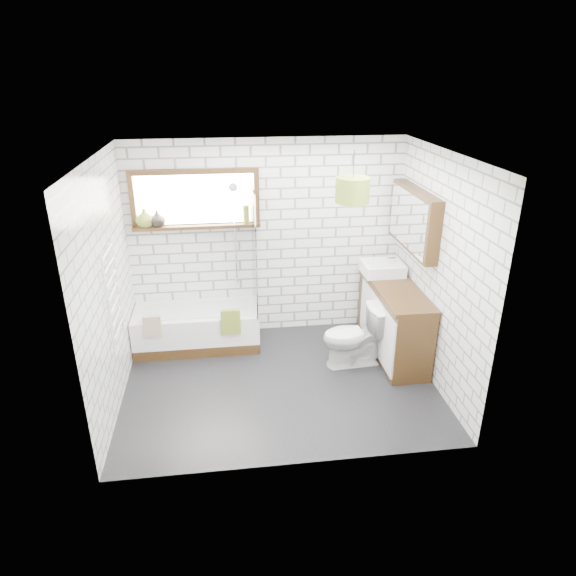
{
  "coord_description": "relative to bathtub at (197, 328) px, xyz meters",
  "views": [
    {
      "loc": [
        -0.54,
        -4.83,
        3.26
      ],
      "look_at": [
        0.13,
        0.25,
        1.04
      ],
      "focal_mm": 32.0,
      "sensor_mm": 36.0,
      "label": 1
    }
  ],
  "objects": [
    {
      "name": "vase_olive",
      "position": [
        -0.53,
        0.27,
        1.34
      ],
      "size": [
        0.27,
        0.27,
        0.22
      ],
      "primitive_type": "imported",
      "rotation": [
        0.0,
        0.0,
        -0.33
      ],
      "color": "olive",
      "rests_on": "window"
    },
    {
      "name": "pendant",
      "position": [
        1.71,
        -0.75,
        1.85
      ],
      "size": [
        0.35,
        0.35,
        0.26
      ],
      "primitive_type": "cylinder",
      "color": "olive",
      "rests_on": "ceiling"
    },
    {
      "name": "vase_dark",
      "position": [
        -0.38,
        0.27,
        1.33
      ],
      "size": [
        0.2,
        0.2,
        0.19
      ],
      "primitive_type": "imported",
      "rotation": [
        0.0,
        0.0,
        0.08
      ],
      "color": "black",
      "rests_on": "window"
    },
    {
      "name": "bottle",
      "position": [
        0.67,
        0.27,
        1.34
      ],
      "size": [
        0.09,
        0.09,
        0.22
      ],
      "primitive_type": "cylinder",
      "rotation": [
        0.0,
        0.0,
        -0.42
      ],
      "color": "olive",
      "rests_on": "window"
    },
    {
      "name": "mirror_cabinet",
      "position": [
        2.55,
        -0.36,
        1.4
      ],
      "size": [
        0.16,
        1.2,
        0.7
      ],
      "primitive_type": "cube",
      "color": "black",
      "rests_on": "wall_right"
    },
    {
      "name": "wall_right",
      "position": [
        2.63,
        -0.96,
        1.0
      ],
      "size": [
        0.01,
        2.6,
        2.5
      ],
      "primitive_type": "cube",
      "color": "white",
      "rests_on": "ground"
    },
    {
      "name": "basin",
      "position": [
        2.32,
        -0.07,
        0.71
      ],
      "size": [
        0.49,
        0.43,
        0.14
      ],
      "primitive_type": "cube",
      "color": "white",
      "rests_on": "vanity"
    },
    {
      "name": "towel_green",
      "position": [
        0.42,
        -0.34,
        0.23
      ],
      "size": [
        0.23,
        0.06,
        0.31
      ],
      "primitive_type": "cube",
      "color": "olive",
      "rests_on": "bathtub"
    },
    {
      "name": "wall_front",
      "position": [
        0.93,
        -2.27,
        1.0
      ],
      "size": [
        3.4,
        0.01,
        2.5
      ],
      "primitive_type": "cube",
      "color": "white",
      "rests_on": "ground"
    },
    {
      "name": "window",
      "position": [
        0.08,
        0.3,
        1.55
      ],
      "size": [
        1.52,
        0.16,
        0.68
      ],
      "primitive_type": "cube",
      "color": "black",
      "rests_on": "wall_back"
    },
    {
      "name": "wall_left",
      "position": [
        -0.78,
        -0.96,
        1.0
      ],
      "size": [
        0.01,
        2.6,
        2.5
      ],
      "primitive_type": "cube",
      "color": "white",
      "rests_on": "ground"
    },
    {
      "name": "wall_back",
      "position": [
        0.93,
        0.34,
        1.0
      ],
      "size": [
        3.4,
        0.01,
        2.5
      ],
      "primitive_type": "cube",
      "color": "white",
      "rests_on": "ground"
    },
    {
      "name": "vanity",
      "position": [
        2.38,
        -0.45,
        0.2
      ],
      "size": [
        0.5,
        1.54,
        0.88
      ],
      "primitive_type": "cube",
      "color": "black",
      "rests_on": "floor"
    },
    {
      "name": "shower_screen",
      "position": [
        0.74,
        0.0,
        1.0
      ],
      "size": [
        0.02,
        0.72,
        1.5
      ],
      "primitive_type": "cube",
      "color": "white",
      "rests_on": "bathtub"
    },
    {
      "name": "ceiling",
      "position": [
        0.93,
        -0.96,
        2.26
      ],
      "size": [
        3.4,
        2.6,
        0.01
      ],
      "primitive_type": "cube",
      "color": "white",
      "rests_on": "ground"
    },
    {
      "name": "tap",
      "position": [
        2.48,
        -0.07,
        0.76
      ],
      "size": [
        0.04,
        0.04,
        0.15
      ],
      "primitive_type": "cylinder",
      "rotation": [
        0.0,
        0.0,
        0.31
      ],
      "color": "silver",
      "rests_on": "vanity"
    },
    {
      "name": "toilet",
      "position": [
        1.83,
        -0.69,
        0.12
      ],
      "size": [
        0.47,
        0.75,
        0.73
      ],
      "primitive_type": "imported",
      "rotation": [
        0.0,
        0.0,
        -1.49
      ],
      "color": "white",
      "rests_on": "floor"
    },
    {
      "name": "bathtub",
      "position": [
        0.0,
        0.0,
        0.0
      ],
      "size": [
        1.52,
        0.67,
        0.49
      ],
      "primitive_type": "cube",
      "color": "white",
      "rests_on": "floor"
    },
    {
      "name": "towel_radiator",
      "position": [
        -0.73,
        -0.96,
        0.95
      ],
      "size": [
        0.06,
        0.52,
        1.0
      ],
      "primitive_type": "cube",
      "color": "white",
      "rests_on": "wall_left"
    },
    {
      "name": "towel_beige",
      "position": [
        -0.49,
        -0.34,
        0.23
      ],
      "size": [
        0.2,
        0.05,
        0.26
      ],
      "primitive_type": "cube",
      "color": "tan",
      "rests_on": "bathtub"
    },
    {
      "name": "shower_riser",
      "position": [
        0.53,
        0.3,
        1.1
      ],
      "size": [
        0.02,
        0.02,
        1.3
      ],
      "primitive_type": "cylinder",
      "color": "silver",
      "rests_on": "wall_back"
    },
    {
      "name": "floor",
      "position": [
        0.93,
        -0.96,
        -0.25
      ],
      "size": [
        3.4,
        2.6,
        0.01
      ],
      "primitive_type": "cube",
      "color": "black",
      "rests_on": "ground"
    }
  ]
}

